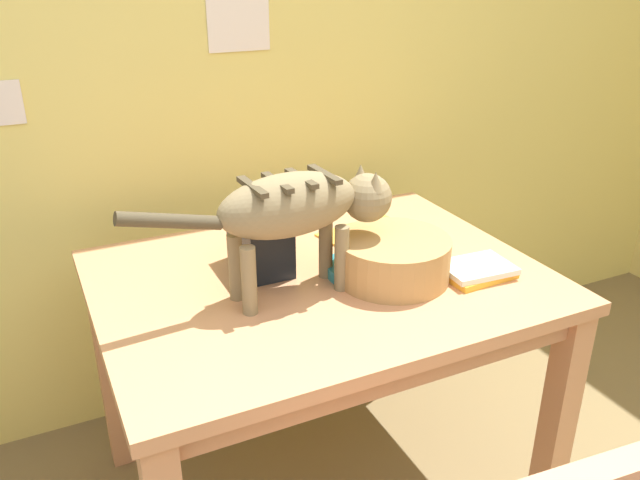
{
  "coord_description": "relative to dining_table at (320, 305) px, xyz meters",
  "views": [
    {
      "loc": [
        -0.54,
        -0.01,
        1.51
      ],
      "look_at": [
        0.11,
        1.36,
        0.83
      ],
      "focal_mm": 36.3,
      "sensor_mm": 36.0,
      "label": 1
    }
  ],
  "objects": [
    {
      "name": "wall_rear",
      "position": [
        -0.11,
        0.68,
        0.61
      ],
      "size": [
        4.96,
        0.11,
        2.5
      ],
      "color": "#ECD86E",
      "rests_on": "ground_plane"
    },
    {
      "name": "saucer_bowl",
      "position": [
        0.11,
        -0.05,
        0.11
      ],
      "size": [
        0.2,
        0.2,
        0.03
      ],
      "primitive_type": "cylinder",
      "color": "teal",
      "rests_on": "dining_table"
    },
    {
      "name": "coffee_mug",
      "position": [
        0.11,
        -0.05,
        0.16
      ],
      "size": [
        0.12,
        0.08,
        0.08
      ],
      "color": "white",
      "rests_on": "saucer_bowl"
    },
    {
      "name": "book_stack",
      "position": [
        0.37,
        -0.18,
        0.11
      ],
      "size": [
        0.19,
        0.14,
        0.03
      ],
      "color": "gold",
      "rests_on": "dining_table"
    },
    {
      "name": "magazine",
      "position": [
        0.25,
        0.18,
        0.1
      ],
      "size": [
        0.3,
        0.24,
        0.01
      ],
      "primitive_type": "cube",
      "rotation": [
        0.0,
        0.0,
        0.21
      ],
      "color": "yellow",
      "rests_on": "dining_table"
    },
    {
      "name": "wicker_basket",
      "position": [
        0.16,
        -0.1,
        0.15
      ],
      "size": [
        0.29,
        0.29,
        0.11
      ],
      "color": "tan",
      "rests_on": "dining_table"
    },
    {
      "name": "toaster",
      "position": [
        -0.13,
        0.11,
        0.18
      ],
      "size": [
        0.12,
        0.2,
        0.18
      ],
      "color": "black",
      "rests_on": "dining_table"
    },
    {
      "name": "dining_table",
      "position": [
        0.0,
        0.0,
        0.0
      ],
      "size": [
        1.15,
        0.88,
        0.73
      ],
      "color": "tan",
      "rests_on": "ground_plane"
    },
    {
      "name": "cat",
      "position": [
        -0.08,
        -0.06,
        0.31
      ],
      "size": [
        0.68,
        0.17,
        0.31
      ],
      "rotation": [
        0.0,
        0.0,
        -1.52
      ],
      "color": "olive",
      "rests_on": "dining_table"
    }
  ]
}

